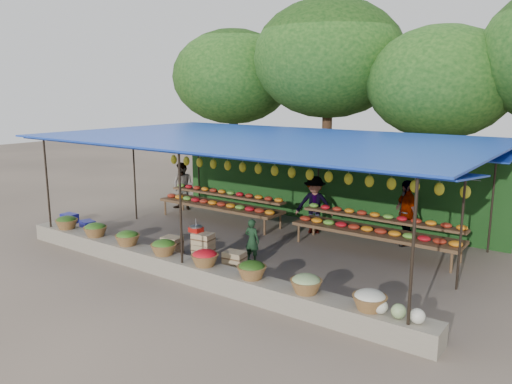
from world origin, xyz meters
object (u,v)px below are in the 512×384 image
Objects in this scene: weighing_scale at (196,229)px; vendor_seated at (252,241)px; crate_counter at (202,252)px; blue_crate_front at (88,225)px; blue_crate_back at (70,218)px.

weighing_scale reaches higher than vendor_seated.
crate_counter is 4.71m from blue_crate_front.
blue_crate_back is at bearing 175.38° from weighing_scale.
vendor_seated is 5.51m from blue_crate_front.
crate_counter is at bearing -7.51° from blue_crate_back.
crate_counter is 2.31× the size of vendor_seated.
crate_counter is 5.36× the size of blue_crate_front.
vendor_seated is (0.95, 0.87, -0.33)m from weighing_scale.
vendor_seated is at bearing 18.80° from blue_crate_front.
weighing_scale is at bearing -7.65° from blue_crate_back.
vendor_seated is 2.20× the size of blue_crate_back.
crate_counter is 5.82m from blue_crate_back.
vendor_seated is (0.77, 0.87, 0.21)m from crate_counter.
vendor_seated reaches higher than blue_crate_back.
blue_crate_front is (-4.52, 0.30, -0.71)m from weighing_scale.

